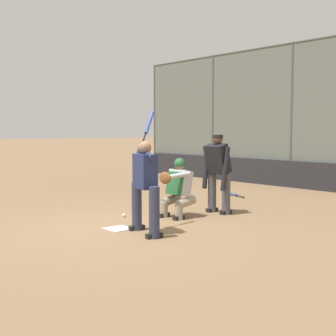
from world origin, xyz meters
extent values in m
plane|color=#846647|center=(0.00, 0.00, 0.00)|extent=(160.00, 160.00, 0.00)
cube|color=white|center=(0.00, 0.00, 0.01)|extent=(0.43, 0.43, 0.01)
cylinder|color=#515651|center=(1.67, -7.61, 2.22)|extent=(0.08, 0.08, 4.43)
cylinder|color=#515651|center=(5.02, -7.61, 2.22)|extent=(0.08, 0.08, 4.43)
cylinder|color=#515651|center=(8.36, -7.61, 2.22)|extent=(0.08, 0.08, 4.43)
cylinder|color=#2D334C|center=(-0.97, -0.03, 0.42)|extent=(0.18, 0.18, 0.85)
cube|color=black|center=(-0.97, -0.03, 0.04)|extent=(0.17, 0.30, 0.08)
cylinder|color=#2D334C|center=(-0.29, -0.19, 0.42)|extent=(0.18, 0.18, 0.85)
cube|color=black|center=(-0.29, -0.19, 0.04)|extent=(0.17, 0.30, 0.08)
cube|color=navy|center=(-0.63, -0.11, 1.07)|extent=(0.51, 0.36, 0.58)
sphere|color=#936B4C|center=(-0.63, -0.11, 1.47)|extent=(0.22, 0.22, 0.22)
cylinder|color=navy|center=(-0.63, -0.14, 1.37)|extent=(0.59, 0.28, 0.22)
cylinder|color=navy|center=(-0.36, -0.20, 1.37)|extent=(0.10, 0.14, 0.16)
sphere|color=black|center=(-0.36, -0.23, 1.43)|extent=(0.04, 0.04, 0.04)
cylinder|color=black|center=(-0.33, -0.31, 1.57)|extent=(0.10, 0.20, 0.29)
cylinder|color=#334789|center=(-0.25, -0.51, 1.90)|extent=(0.17, 0.30, 0.42)
cylinder|color=gray|center=(-0.07, -1.38, 0.15)|extent=(0.15, 0.15, 0.31)
cylinder|color=gray|center=(-0.05, -1.58, 0.33)|extent=(0.22, 0.48, 0.24)
cube|color=black|center=(-0.07, -1.38, 0.04)|extent=(0.12, 0.27, 0.08)
cylinder|color=gray|center=(0.34, -1.35, 0.15)|extent=(0.15, 0.15, 0.31)
cylinder|color=gray|center=(0.36, -1.55, 0.33)|extent=(0.22, 0.48, 0.24)
cube|color=black|center=(0.34, -1.35, 0.04)|extent=(0.12, 0.27, 0.08)
cube|color=#B7B7BC|center=(0.16, -1.61, 0.70)|extent=(0.47, 0.40, 0.56)
cube|color=#235B33|center=(0.15, -1.46, 0.70)|extent=(0.41, 0.17, 0.46)
sphere|color=#936B4C|center=(0.16, -1.61, 1.05)|extent=(0.21, 0.21, 0.21)
sphere|color=#235B33|center=(0.16, -1.61, 1.08)|extent=(0.23, 0.23, 0.23)
cylinder|color=#B7B7BC|center=(-0.03, -1.38, 0.87)|extent=(0.25, 0.54, 0.16)
ellipsoid|color=brown|center=(0.05, -1.13, 0.84)|extent=(0.31, 0.13, 0.24)
cylinder|color=#936B4C|center=(0.43, -1.59, 0.72)|extent=(0.12, 0.32, 0.45)
cylinder|color=#4C4C51|center=(-0.25, -2.55, 0.43)|extent=(0.18, 0.18, 0.86)
cube|color=black|center=(-0.25, -2.55, 0.04)|extent=(0.12, 0.28, 0.08)
cylinder|color=#4C4C51|center=(0.14, -2.53, 0.43)|extent=(0.18, 0.18, 0.86)
cube|color=black|center=(0.14, -2.53, 0.04)|extent=(0.12, 0.28, 0.08)
cube|color=black|center=(-0.06, -2.48, 1.16)|extent=(0.48, 0.42, 0.65)
sphere|color=brown|center=(-0.06, -2.48, 1.57)|extent=(0.21, 0.21, 0.21)
cylinder|color=black|center=(-0.06, -2.48, 1.63)|extent=(0.22, 0.22, 0.07)
cylinder|color=black|center=(-0.33, -2.43, 0.96)|extent=(0.14, 0.24, 0.91)
cylinder|color=black|center=(0.21, -2.41, 0.96)|extent=(0.15, 0.24, 0.91)
sphere|color=black|center=(0.97, -4.56, 0.03)|extent=(0.04, 0.04, 0.04)
cylinder|color=black|center=(1.14, -4.62, 0.03)|extent=(0.35, 0.15, 0.03)
cylinder|color=#334789|center=(1.54, -4.76, 0.03)|extent=(0.49, 0.23, 0.07)
sphere|color=white|center=(0.87, -0.73, 0.04)|extent=(0.07, 0.07, 0.07)
camera|label=1|loc=(-6.81, 4.69, 1.76)|focal=50.00mm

